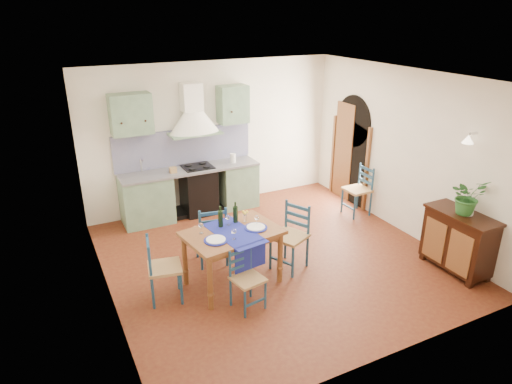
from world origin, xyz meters
TOP-DOWN VIEW (x-y plane):
  - floor at (0.00, 0.00)m, footprint 5.00×5.00m
  - back_wall at (-0.47, 2.29)m, footprint 5.00×0.96m
  - right_wall at (2.50, 0.28)m, footprint 0.26×5.00m
  - left_wall at (-2.50, 0.00)m, footprint 0.04×5.00m
  - ceiling at (0.00, 0.00)m, footprint 5.00×5.00m
  - dining_table at (-0.86, -0.35)m, footprint 1.41×1.09m
  - chair_near at (-0.93, -0.93)m, footprint 0.44×0.44m
  - chair_far at (-0.92, 0.31)m, footprint 0.53×0.53m
  - chair_left at (-1.86, -0.29)m, footprint 0.51×0.51m
  - chair_right at (0.10, -0.33)m, footprint 0.63×0.63m
  - chair_spare at (2.23, 0.77)m, footprint 0.45×0.45m
  - sideboard at (2.26, -1.51)m, footprint 0.50×1.05m
  - potted_plant at (2.28, -1.52)m, footprint 0.53×0.48m

SIDE VIEW (x-z plane):
  - floor at x=0.00m, z-range 0.00..0.00m
  - chair_near at x=-0.93m, z-range 0.01..0.83m
  - chair_left at x=-1.86m, z-range 0.02..0.94m
  - chair_spare at x=2.23m, z-range 0.02..0.96m
  - chair_far at x=-0.92m, z-range 0.02..0.99m
  - sideboard at x=2.26m, z-range 0.04..0.98m
  - chair_right at x=0.10m, z-range 0.02..1.02m
  - dining_table at x=-0.86m, z-range 0.16..1.30m
  - back_wall at x=-0.47m, z-range -0.35..2.45m
  - potted_plant at x=2.28m, z-range 0.94..1.46m
  - right_wall at x=2.50m, z-range -0.06..2.74m
  - left_wall at x=-2.50m, z-range 0.00..2.80m
  - ceiling at x=0.00m, z-range 2.80..2.81m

